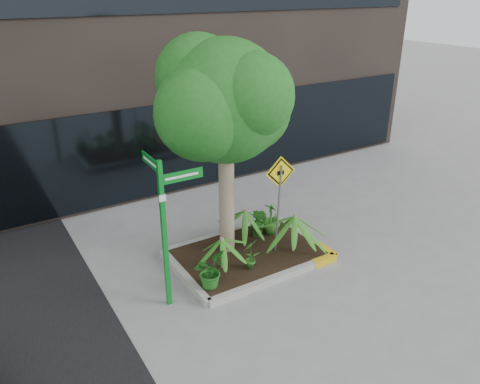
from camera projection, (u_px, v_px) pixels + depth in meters
ground at (248, 266)px, 10.29m from camera, size 80.00×80.00×0.00m
planter at (250, 254)px, 10.58m from camera, size 3.35×2.36×0.15m
tree at (225, 101)px, 9.34m from camera, size 3.23×2.87×4.85m
palm_front at (295, 216)px, 10.28m from camera, size 1.04×1.04×1.16m
palm_left at (222, 240)px, 9.73m from camera, size 0.81×0.81×0.90m
palm_back at (245, 211)px, 10.88m from camera, size 0.85×0.85×0.95m
shrub_a at (209, 271)px, 9.24m from camera, size 0.89×0.89×0.70m
shrub_b at (272, 218)px, 11.23m from camera, size 0.50×0.50×0.78m
shrub_c at (251, 254)px, 9.83m from camera, size 0.50×0.50×0.70m
shrub_d at (259, 222)px, 11.08m from camera, size 0.52×0.52×0.76m
street_sign_post at (165, 218)px, 8.43m from camera, size 0.88×0.87×2.96m
cattle_sign at (280, 189)px, 9.95m from camera, size 0.70×0.18×2.29m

